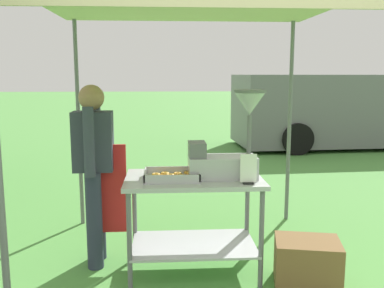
# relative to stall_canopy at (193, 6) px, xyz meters

# --- Properties ---
(ground_plane) EXTENTS (70.00, 70.00, 0.00)m
(ground_plane) POSITION_rel_stall_canopy_xyz_m (0.29, 4.91, -2.24)
(ground_plane) COLOR #519342
(stall_canopy) EXTENTS (2.58, 2.53, 2.33)m
(stall_canopy) POSITION_rel_stall_canopy_xyz_m (0.00, 0.00, 0.00)
(stall_canopy) COLOR slate
(stall_canopy) RESTS_ON ground
(donut_cart) EXTENTS (1.14, 0.70, 0.85)m
(donut_cart) POSITION_rel_stall_canopy_xyz_m (0.00, -0.10, -1.62)
(donut_cart) COLOR #B7B7BC
(donut_cart) RESTS_ON ground
(donut_tray) EXTENTS (0.45, 0.33, 0.07)m
(donut_tray) POSITION_rel_stall_canopy_xyz_m (-0.19, -0.15, -1.37)
(donut_tray) COLOR #B7B7BC
(donut_tray) RESTS_ON donut_cart
(donut_fryer) EXTENTS (0.63, 0.28, 0.73)m
(donut_fryer) POSITION_rel_stall_canopy_xyz_m (0.29, -0.12, -1.14)
(donut_fryer) COLOR #B7B7BC
(donut_fryer) RESTS_ON donut_cart
(menu_sign) EXTENTS (0.13, 0.05, 0.24)m
(menu_sign) POSITION_rel_stall_canopy_xyz_m (0.41, -0.35, -1.29)
(menu_sign) COLOR black
(menu_sign) RESTS_ON donut_cart
(vendor) EXTENTS (0.45, 0.53, 1.61)m
(vendor) POSITION_rel_stall_canopy_xyz_m (-0.86, 0.15, -1.34)
(vendor) COLOR #2D3347
(vendor) RESTS_ON ground
(supply_crate) EXTENTS (0.58, 0.49, 0.37)m
(supply_crate) POSITION_rel_stall_canopy_xyz_m (0.91, -0.37, -2.05)
(supply_crate) COLOR brown
(supply_crate) RESTS_ON ground
(van_grey) EXTENTS (5.59, 2.34, 1.69)m
(van_grey) POSITION_rel_stall_canopy_xyz_m (4.23, 6.30, -1.36)
(van_grey) COLOR slate
(van_grey) RESTS_ON ground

